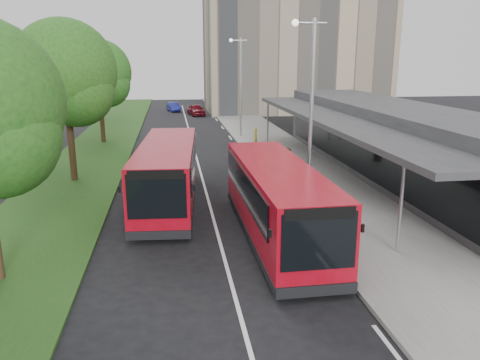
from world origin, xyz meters
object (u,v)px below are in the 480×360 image
object	(u,v)px
lamp_post_far	(240,81)
bus_main	(277,201)
car_far	(173,107)
car_near	(196,110)
lamp_post_near	(310,105)
tree_far	(99,77)
litter_bin	(286,156)
bus_second	(168,174)
bollard	(256,135)
tree_mid	(65,78)

from	to	relation	value
lamp_post_far	bus_main	distance (m)	23.07
car_far	car_near	bearing A→B (deg)	-72.73
lamp_post_near	bus_main	bearing A→B (deg)	-125.42
tree_far	car_far	size ratio (longest dim) A/B	2.39
car_near	litter_bin	bearing A→B (deg)	-92.07
lamp_post_near	bus_main	xyz separation A→B (m)	(-1.96, -2.76, -3.28)
bus_main	litter_bin	world-z (taller)	bus_main
bus_second	bollard	size ratio (longest dim) A/B	9.54
car_near	car_far	xyz separation A→B (m)	(-2.60, 4.53, -0.11)
tree_far	car_far	xyz separation A→B (m)	(5.74, 21.86, -4.62)
bus_second	lamp_post_near	bearing A→B (deg)	-15.32
tree_mid	lamp_post_near	world-z (taller)	tree_mid
lamp_post_near	litter_bin	size ratio (longest dim) A/B	8.26
lamp_post_near	bollard	distance (m)	17.42
tree_far	bus_main	xyz separation A→B (m)	(9.17, -21.81, -3.74)
tree_mid	car_far	world-z (taller)	tree_mid
litter_bin	car_near	bearing A→B (deg)	98.46
bollard	tree_far	bearing A→B (deg)	169.93
bollard	car_near	size ratio (longest dim) A/B	0.27
tree_far	litter_bin	xyz separation A→B (m)	(12.43, -10.15, -4.54)
bus_second	bollard	bearing A→B (deg)	69.53
car_near	car_far	size ratio (longest dim) A/B	1.16
bus_main	lamp_post_far	bearing A→B (deg)	84.55
tree_mid	bus_second	distance (m)	8.23
bus_main	bus_second	bearing A→B (deg)	128.98
lamp_post_far	car_near	bearing A→B (deg)	99.65
bus_second	car_near	distance (m)	34.42
tree_mid	car_far	bearing A→B (deg)	80.37
litter_bin	bollard	xyz separation A→B (m)	(-0.47, 8.03, 0.05)
tree_far	lamp_post_near	bearing A→B (deg)	-59.71
lamp_post_far	tree_far	bearing A→B (deg)	-175.13
bus_second	bus_main	bearing A→B (deg)	-46.28
tree_far	car_near	xyz separation A→B (m)	(8.34, 17.33, -4.51)
lamp_post_near	car_near	size ratio (longest dim) A/B	2.06
tree_mid	litter_bin	world-z (taller)	tree_mid
lamp_post_far	bollard	size ratio (longest dim) A/B	7.52
tree_far	lamp_post_near	world-z (taller)	lamp_post_near
car_far	tree_far	bearing A→B (deg)	-117.29
bus_second	lamp_post_far	bearing A→B (deg)	75.72
lamp_post_far	car_far	world-z (taller)	lamp_post_far
lamp_post_near	bus_main	world-z (taller)	lamp_post_near
bus_main	bollard	xyz separation A→B (m)	(2.79, 19.69, -0.76)
lamp_post_near	car_far	bearing A→B (deg)	97.50
lamp_post_near	lamp_post_far	size ratio (longest dim) A/B	1.00
bollard	car_far	bearing A→B (deg)	104.52
car_far	bus_second	bearing A→B (deg)	-103.45
lamp_post_far	car_near	xyz separation A→B (m)	(-2.79, 16.39, -4.06)
bus_main	car_near	size ratio (longest dim) A/B	2.56
car_near	lamp_post_near	bearing A→B (deg)	-96.15
litter_bin	car_near	xyz separation A→B (m)	(-4.09, 27.48, 0.03)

